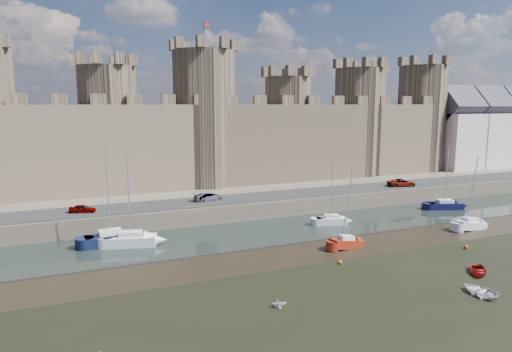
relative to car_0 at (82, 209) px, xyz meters
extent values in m
plane|color=black|center=(19.15, -33.55, -3.07)|extent=(160.00, 160.00, 0.00)
cube|color=black|center=(19.15, -39.55, -3.06)|extent=(70.00, 34.00, 0.01)
cube|color=black|center=(19.15, -9.55, -3.03)|extent=(160.00, 12.00, 0.08)
cube|color=#4C443A|center=(19.15, 26.45, -1.82)|extent=(160.00, 60.00, 2.50)
cube|color=black|center=(19.15, 0.45, -0.52)|extent=(160.00, 7.00, 0.10)
cube|color=#42382B|center=(19.15, 14.45, 6.43)|extent=(100.00, 9.00, 14.00)
cylinder|color=#42382B|center=(5.15, 14.45, 9.43)|extent=(9.00, 9.00, 20.00)
cylinder|color=#42382B|center=(21.15, 14.45, 10.93)|extent=(11.00, 11.00, 23.00)
cylinder|color=black|center=(21.15, 14.45, 24.93)|extent=(0.10, 0.10, 5.00)
cube|color=#A91D16|center=(21.65, 14.45, 26.73)|extent=(1.00, 0.03, 0.60)
cylinder|color=#42382B|center=(37.15, 14.45, 8.93)|extent=(9.00, 9.00, 19.00)
cylinder|color=#42382B|center=(53.15, 14.45, 9.93)|extent=(10.00, 10.00, 21.00)
cylinder|color=#42382B|center=(69.15, 14.45, 10.43)|extent=(10.00, 10.00, 22.00)
cube|color=silver|center=(77.15, 12.45, 5.43)|extent=(8.50, 9.00, 12.00)
cube|color=#38383F|center=(77.15, 12.45, 13.03)|extent=(8.50, 9.05, 9.05)
cube|color=silver|center=(86.15, 12.45, 5.43)|extent=(8.50, 9.00, 12.00)
cube|color=#38383F|center=(86.15, 12.45, 13.03)|extent=(8.50, 9.05, 9.05)
imported|color=gray|center=(0.00, 0.00, 0.00)|extent=(3.58, 2.32, 1.13)
imported|color=gray|center=(17.41, 0.84, 0.05)|extent=(3.93, 2.14, 1.23)
imported|color=gray|center=(17.38, 0.93, 0.07)|extent=(4.66, 2.52, 1.28)
imported|color=gray|center=(51.50, -0.86, 0.10)|extent=(5.20, 3.39, 1.33)
cube|color=silver|center=(4.84, -8.90, -2.39)|extent=(6.26, 3.85, 1.19)
cube|color=silver|center=(4.84, -8.90, -1.52)|extent=(2.95, 2.27, 0.54)
cylinder|color=silver|center=(4.84, -8.90, 3.08)|extent=(0.14, 0.14, 9.75)
cube|color=#0E1532|center=(2.67, -7.51, -2.36)|extent=(5.90, 2.68, 1.25)
cube|color=silver|center=(2.67, -7.51, -1.45)|extent=(2.67, 1.76, 0.57)
cylinder|color=silver|center=(2.67, -7.51, 3.40)|extent=(0.14, 0.14, 10.26)
cube|color=white|center=(31.71, -9.94, -2.49)|extent=(4.50, 2.87, 0.99)
cube|color=silver|center=(31.71, -9.94, -1.78)|extent=(2.13, 1.67, 0.45)
cylinder|color=silver|center=(31.71, -9.94, 2.04)|extent=(0.14, 0.14, 8.07)
cube|color=black|center=(53.54, -8.77, -2.47)|extent=(5.79, 3.74, 1.03)
cube|color=silver|center=(53.54, -8.77, -1.72)|extent=(2.75, 2.17, 0.47)
cylinder|color=silver|center=(53.54, -8.77, 2.26)|extent=(0.14, 0.14, 8.43)
cube|color=maroon|center=(27.86, -19.23, -2.55)|extent=(4.18, 1.96, 1.03)
cube|color=silver|center=(27.86, -19.23, -1.80)|extent=(1.90, 1.27, 0.47)
cylinder|color=silver|center=(27.86, -19.23, 2.18)|extent=(0.14, 0.14, 8.42)
cube|color=silver|center=(47.69, -18.91, -2.52)|extent=(4.71, 1.97, 1.09)
cube|color=silver|center=(47.69, -18.91, -1.73)|extent=(2.11, 1.34, 0.50)
cylinder|color=silver|center=(47.69, -18.91, 2.49)|extent=(0.14, 0.14, 8.94)
imported|color=silver|center=(31.21, -34.94, -2.73)|extent=(2.45, 3.34, 0.67)
imported|color=silver|center=(13.80, -30.34, -2.73)|extent=(1.62, 1.52, 0.68)
imported|color=maroon|center=(35.12, -31.32, -2.74)|extent=(3.78, 3.84, 0.65)
sphere|color=#E3520A|center=(24.19, -23.56, -2.86)|extent=(0.42, 0.42, 0.42)
sphere|color=#DE3D09|center=(40.39, -25.00, -2.83)|extent=(0.48, 0.48, 0.48)
camera|label=1|loc=(-1.75, -62.26, 13.53)|focal=32.00mm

